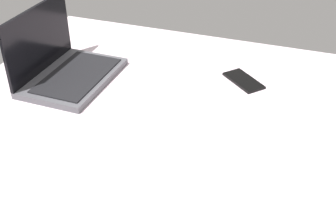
% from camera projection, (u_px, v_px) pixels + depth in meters
% --- Properties ---
extents(laptop, '(0.34, 0.24, 0.23)m').
position_uv_depth(laptop, '(64.00, 66.00, 1.42)').
color(laptop, '#4C4C51').
rests_on(laptop, bed_mattress).
extents(cell_phone, '(0.14, 0.15, 0.01)m').
position_uv_depth(cell_phone, '(244.00, 81.00, 1.43)').
color(cell_phone, black).
rests_on(cell_phone, bed_mattress).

